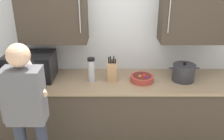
# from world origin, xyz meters

# --- Properties ---
(back_wall_tiled) EXTENTS (3.88, 0.44, 2.70)m
(back_wall_tiled) POSITION_xyz_m (-0.00, 1.13, 1.45)
(back_wall_tiled) COLOR silver
(back_wall_tiled) RESTS_ON ground_plane
(counter_unit) EXTENTS (3.35, 0.71, 0.92)m
(counter_unit) POSITION_xyz_m (0.00, 0.79, 0.46)
(counter_unit) COLOR #3D3328
(counter_unit) RESTS_ON ground_plane
(microwave_oven) EXTENTS (0.58, 0.80, 0.32)m
(microwave_oven) POSITION_xyz_m (-1.15, 0.83, 1.08)
(microwave_oven) COLOR black
(microwave_oven) RESTS_ON counter_unit
(thermos_flask) EXTENTS (0.09, 0.09, 0.29)m
(thermos_flask) POSITION_xyz_m (-0.38, 0.76, 1.07)
(thermos_flask) COLOR #B7BABF
(thermos_flask) RESTS_ON counter_unit
(fruit_bowl) EXTENTS (0.28, 0.28, 0.09)m
(fruit_bowl) POSITION_xyz_m (0.22, 0.75, 0.96)
(fruit_bowl) COLOR #AD3D33
(fruit_bowl) RESTS_ON counter_unit
(stock_pot) EXTENTS (0.36, 0.27, 0.23)m
(stock_pot) POSITION_xyz_m (0.72, 0.78, 1.02)
(stock_pot) COLOR #2D2D33
(stock_pot) RESTS_ON counter_unit
(knife_block) EXTENTS (0.11, 0.15, 0.31)m
(knife_block) POSITION_xyz_m (-0.14, 0.80, 1.04)
(knife_block) COLOR tan
(knife_block) RESTS_ON counter_unit
(person_figure) EXTENTS (0.44, 0.61, 1.62)m
(person_figure) POSITION_xyz_m (-0.91, 0.00, 0.97)
(person_figure) COLOR #282D3D
(person_figure) RESTS_ON ground_plane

